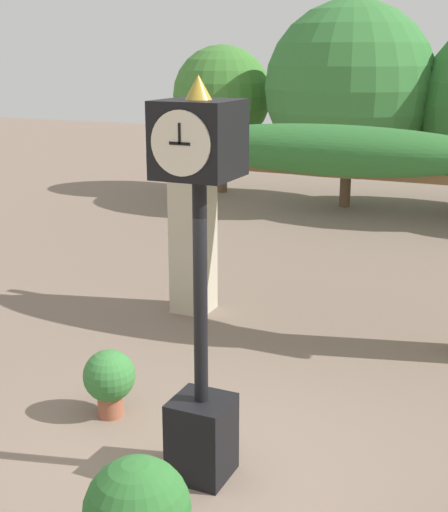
{
  "coord_description": "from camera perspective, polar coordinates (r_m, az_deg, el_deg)",
  "views": [
    {
      "loc": [
        2.65,
        -5.33,
        3.86
      ],
      "look_at": [
        0.0,
        0.49,
        2.03
      ],
      "focal_mm": 50.0,
      "sensor_mm": 36.0,
      "label": 1
    }
  ],
  "objects": [
    {
      "name": "ground_plane",
      "position": [
        7.09,
        -1.74,
        -17.0
      ],
      "size": [
        60.0,
        60.0,
        0.0
      ],
      "primitive_type": "plane",
      "color": "#7F6B5B"
    },
    {
      "name": "pedestal_clock",
      "position": [
        6.25,
        -1.9,
        -1.85
      ],
      "size": [
        0.64,
        0.69,
        3.69
      ],
      "color": "black",
      "rests_on": "ground"
    },
    {
      "name": "pergola",
      "position": [
        9.83,
        8.5,
        6.09
      ],
      "size": [
        5.36,
        1.16,
        2.94
      ],
      "color": "#BCB299",
      "rests_on": "ground"
    },
    {
      "name": "potted_plant_near_left",
      "position": [
        5.76,
        -6.95,
        -19.68
      ],
      "size": [
        0.83,
        0.83,
        0.94
      ],
      "color": "gray",
      "rests_on": "ground"
    },
    {
      "name": "potted_plant_far_left",
      "position": [
        7.97,
        -9.16,
        -9.65
      ],
      "size": [
        0.57,
        0.57,
        0.76
      ],
      "color": "#9E563D",
      "rests_on": "ground"
    }
  ]
}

